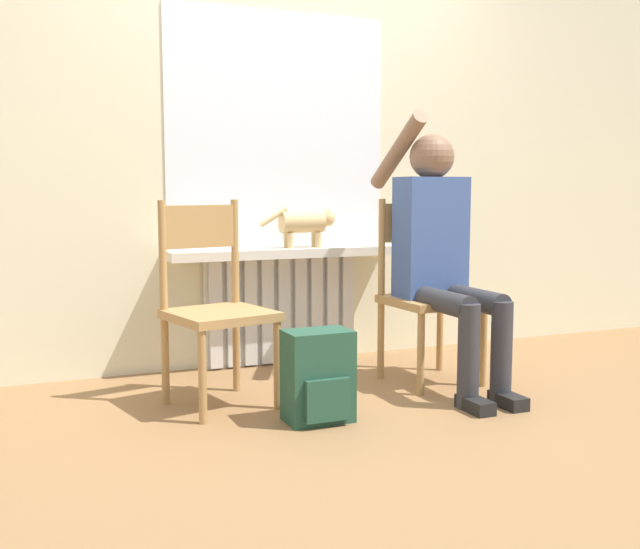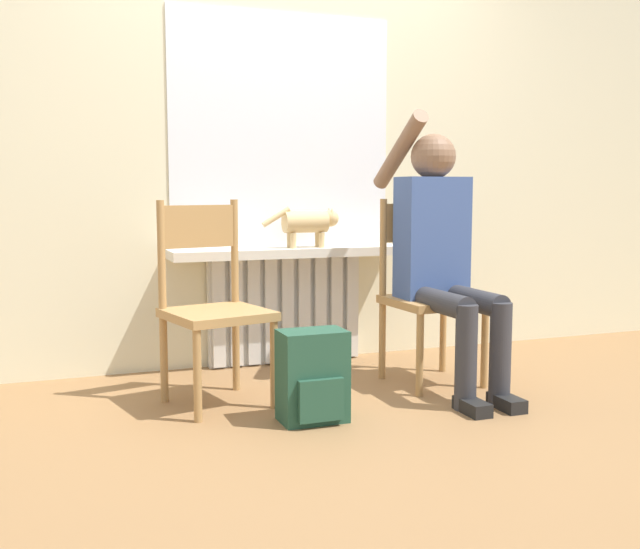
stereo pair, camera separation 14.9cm
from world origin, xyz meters
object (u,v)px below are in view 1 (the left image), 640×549
Objects in this scene: chair_left at (215,303)px; backpack at (318,377)px; person at (441,247)px; chair_right at (427,290)px; cat at (306,222)px.

backpack is at bearing -65.15° from chair_left.
person is 3.49× the size of backpack.
chair_right is 0.26m from person.
backpack is at bearing -108.99° from cat.
chair_left is 2.11× the size of cat.
cat is at bearing 123.90° from person.
chair_left is 2.39× the size of backpack.
chair_left is at bearing -140.64° from cat.
person is at bearing -19.24° from chair_left.
chair_left is 1.00× the size of chair_right.
cat is (-0.45, 0.55, 0.34)m from chair_right.
person reaches higher than chair_left.
chair_right is at bearing -50.63° from cat.
backpack is at bearing -158.89° from person.
chair_right is 0.68× the size of person.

